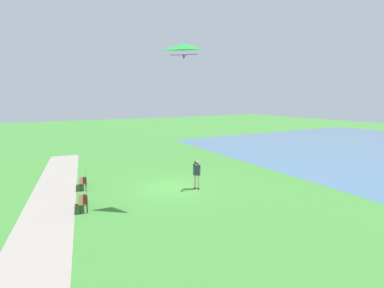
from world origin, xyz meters
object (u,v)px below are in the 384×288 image
at_px(person_kite_flyer, 197,172).
at_px(park_bench_near_walkway, 84,180).
at_px(flying_kite, 185,53).
at_px(park_bench_far_walkway, 85,198).

bearing_deg(person_kite_flyer, park_bench_near_walkway, -31.07).
xyz_separation_m(flying_kite, park_bench_far_walkway, (4.78, -1.73, -7.11)).
distance_m(person_kite_flyer, park_bench_near_walkway, 6.96).
relative_size(flying_kite, park_bench_near_walkway, 4.01).
relative_size(flying_kite, park_bench_far_walkway, 4.01).
bearing_deg(park_bench_near_walkway, person_kite_flyer, 148.93).
bearing_deg(park_bench_far_walkway, park_bench_near_walkway, -97.63).
relative_size(person_kite_flyer, park_bench_far_walkway, 1.18).
distance_m(flying_kite, park_bench_far_walkway, 8.74).
bearing_deg(park_bench_near_walkway, flying_kite, 129.69).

